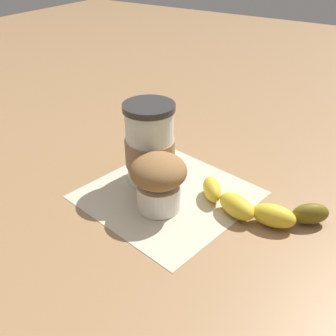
# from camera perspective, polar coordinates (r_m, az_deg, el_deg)

# --- Properties ---
(ground_plane) EXTENTS (3.00, 3.00, 0.00)m
(ground_plane) POSITION_cam_1_polar(r_m,az_deg,el_deg) (0.64, 0.00, -3.93)
(ground_plane) COLOR #936D47
(paper_napkin) EXTENTS (0.28, 0.28, 0.00)m
(paper_napkin) POSITION_cam_1_polar(r_m,az_deg,el_deg) (0.64, 0.00, -3.87)
(paper_napkin) COLOR beige
(paper_napkin) RESTS_ON ground_plane
(coffee_cup) EXTENTS (0.08, 0.08, 0.14)m
(coffee_cup) POSITION_cam_1_polar(r_m,az_deg,el_deg) (0.65, -2.65, 3.29)
(coffee_cup) COLOR silver
(coffee_cup) RESTS_ON paper_napkin
(muffin) EXTENTS (0.09, 0.09, 0.09)m
(muffin) POSITION_cam_1_polar(r_m,az_deg,el_deg) (0.59, -1.37, -1.72)
(muffin) COLOR white
(muffin) RESTS_ON paper_napkin
(banana) EXTENTS (0.21, 0.10, 0.03)m
(banana) POSITION_cam_1_polar(r_m,az_deg,el_deg) (0.60, 12.72, -5.50)
(banana) COLOR gold
(banana) RESTS_ON paper_napkin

